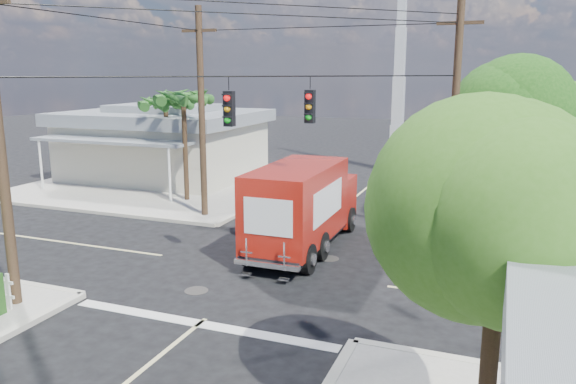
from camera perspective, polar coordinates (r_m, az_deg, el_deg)
The scene contains 12 objects.
ground at distance 18.51m, azimuth -2.26°, elevation -7.90°, with size 120.00×120.00×0.00m, color black.
sidewalk_nw at distance 32.82m, azimuth -12.19°, elevation 0.86°, with size 14.12×14.12×0.14m.
road_markings at distance 17.26m, azimuth -4.23°, elevation -9.43°, with size 32.00×32.00×0.01m.
building_nw at distance 34.40m, azimuth -12.47°, elevation 4.99°, with size 10.80×10.20×4.30m.
radio_tower at distance 36.52m, azimuth 11.22°, elevation 10.83°, with size 0.80×0.80×17.00m.
tree_ne_front at distance 22.75m, azimuth 21.97°, elevation 7.31°, with size 4.21×4.14×6.66m.
tree_se at distance 9.00m, azimuth 20.81°, elevation -3.51°, with size 3.67×3.54×5.62m.
palm_nw_front at distance 27.57m, azimuth -10.59°, elevation 9.25°, with size 3.01×3.08×5.59m.
palm_nw_back at distance 29.93m, azimuth -12.34°, elevation 8.68°, with size 3.01×3.08×5.19m.
utility_poles at distance 19.58m, azimuth -4.78°, elevation 7.22°, with size 12.00×10.68×9.00m.
vending_boxes at distance 22.85m, azimuth 19.39°, elevation -2.88°, with size 1.90×0.50×1.10m.
delivery_truck at distance 20.26m, azimuth 1.56°, elevation -1.40°, with size 2.40×7.31×3.14m.
Camera 1 is at (6.96, -15.94, 6.35)m, focal length 35.00 mm.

